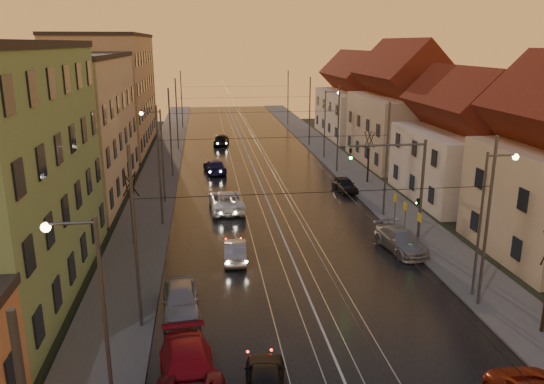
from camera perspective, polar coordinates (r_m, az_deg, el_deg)
name	(u,v)px	position (r m, az deg, el deg)	size (l,w,h in m)	color
road	(255,172)	(56.28, -1.81, 2.15)	(16.00, 120.00, 0.04)	black
sidewalk_left	(160,175)	(56.22, -12.01, 1.85)	(4.00, 120.00, 0.15)	#4C4C4C
sidewalk_right	(347,169)	(58.07, 8.07, 2.48)	(4.00, 120.00, 0.15)	#4C4C4C
tram_rail_0	(235,172)	(56.11, -4.04, 2.11)	(0.06, 120.00, 0.03)	gray
tram_rail_1	(248,172)	(56.21, -2.59, 2.16)	(0.06, 120.00, 0.03)	gray
tram_rail_2	(263,172)	(56.35, -1.03, 2.21)	(0.06, 120.00, 0.03)	gray
tram_rail_3	(276,171)	(56.53, 0.41, 2.25)	(0.06, 120.00, 0.03)	gray
apartment_left_2	(64,128)	(50.48, -21.46, 6.40)	(10.00, 20.00, 12.00)	#BAAD90
apartment_left_3	(108,92)	(73.73, -17.20, 10.21)	(10.00, 24.00, 14.00)	tan
house_right_2	(465,147)	(48.72, 20.03, 4.61)	(9.18, 12.24, 9.20)	beige
house_right_3	(402,111)	(62.07, 13.85, 8.41)	(9.18, 14.28, 11.50)	#BCAA91
house_right_4	(357,101)	(79.10, 9.13, 9.61)	(9.18, 16.32, 10.00)	beige
catenary_pole_l_1	(135,241)	(25.25, -14.49, -5.09)	(0.16, 0.16, 9.00)	#595B60
catenary_pole_r_1	(487,225)	(28.64, 22.11, -3.27)	(0.16, 0.16, 9.00)	#595B60
catenary_pole_l_2	(159,167)	(39.57, -12.02, 2.61)	(0.16, 0.16, 9.00)	#595B60
catenary_pole_r_2	(386,161)	(41.81, 12.20, 3.30)	(0.16, 0.16, 9.00)	#595B60
catenary_pole_l_3	(170,134)	(54.26, -10.87, 6.19)	(0.16, 0.16, 9.00)	#595B60
catenary_pole_r_3	(338,130)	(55.92, 7.12, 6.63)	(0.16, 0.16, 9.00)	#595B60
catenary_pole_l_4	(177,114)	(69.08, -10.20, 8.23)	(0.16, 0.16, 9.00)	#595B60
catenary_pole_r_4	(310,112)	(70.39, 4.07, 8.58)	(0.16, 0.16, 9.00)	#595B60
catenary_pole_l_5	(182,100)	(86.95, -9.70, 9.76)	(0.16, 0.16, 9.00)	#595B60
catenary_pole_r_5	(288,98)	(87.99, 1.73, 10.05)	(0.16, 0.16, 9.00)	#595B60
street_lamp_0	(94,306)	(18.84, -18.60, -11.55)	(1.75, 0.32, 8.00)	#595B60
street_lamp_1	(487,211)	(29.59, 22.12, -1.89)	(1.75, 0.32, 8.00)	#595B60
street_lamp_2	(158,147)	(45.39, -12.14, 4.77)	(1.75, 0.32, 8.00)	#595B60
street_lamp_3	(327,117)	(62.70, 5.99, 8.00)	(1.75, 0.32, 8.00)	#595B60
traffic_light_mast	(408,179)	(36.12, 14.43, 1.37)	(5.30, 0.32, 7.20)	#595B60
bare_tree_0	(132,211)	(36.42, -14.80, -1.99)	(1.09, 1.09, 5.11)	black
bare_tree_2	(368,159)	(52.06, 10.33, 3.56)	(1.09, 1.09, 5.11)	black
driving_car_0	(265,380)	(21.75, -0.76, -19.60)	(1.61, 4.00, 1.36)	black
driving_car_1	(235,251)	(33.63, -3.98, -6.32)	(1.36, 3.91, 1.29)	#98989D
driving_car_2	(226,201)	(43.45, -4.94, -0.98)	(2.63, 5.71, 1.59)	silver
driving_car_3	(215,166)	(56.21, -6.17, 2.75)	(1.95, 4.81, 1.40)	#171846
driving_car_4	(221,139)	(71.50, -5.48, 5.65)	(1.86, 4.61, 1.57)	black
parked_left_2	(188,372)	(22.28, -8.99, -18.56)	(2.18, 5.36, 1.56)	#AB111E
parked_left_3	(181,300)	(27.67, -9.80, -11.34)	(1.81, 4.51, 1.54)	#A09FA4
parked_right_1	(401,240)	(36.05, 13.71, -5.07)	(2.02, 4.98, 1.44)	#9A9A9F
parked_right_2	(345,185)	(49.34, 7.82, 0.80)	(1.53, 3.81, 1.30)	black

